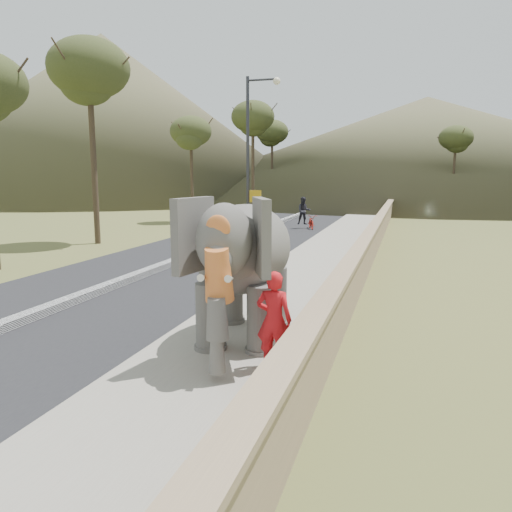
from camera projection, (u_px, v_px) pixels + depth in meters
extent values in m
plane|color=olive|center=(219.00, 369.00, 8.35)|extent=(160.00, 160.00, 0.00)
cube|color=black|center=(191.00, 258.00, 19.22)|extent=(7.00, 120.00, 0.03)
cube|color=black|center=(191.00, 256.00, 19.21)|extent=(0.35, 120.00, 0.22)
cube|color=#9E9687|center=(320.00, 263.00, 17.78)|extent=(3.00, 120.00, 0.15)
cube|color=tan|center=(367.00, 252.00, 17.23)|extent=(0.30, 120.00, 1.10)
cylinder|color=#2A292E|center=(248.00, 158.00, 25.40)|extent=(0.16, 0.16, 8.00)
cylinder|color=#2A292E|center=(263.00, 80.00, 24.55)|extent=(1.60, 0.10, 0.10)
sphere|color=#FFF2CC|center=(277.00, 81.00, 24.36)|extent=(0.36, 0.36, 0.36)
cylinder|color=#2D2D33|center=(255.00, 218.00, 25.44)|extent=(0.08, 0.08, 2.00)
cube|color=gold|center=(255.00, 196.00, 25.26)|extent=(0.60, 0.05, 0.60)
cone|color=brown|center=(105.00, 117.00, 69.34)|extent=(60.00, 60.00, 22.00)
cone|color=brown|center=(425.00, 147.00, 71.88)|extent=(80.00, 80.00, 14.00)
imported|color=red|center=(274.00, 320.00, 7.91)|extent=(0.58, 0.38, 1.59)
imported|color=maroon|center=(311.00, 222.00, 29.28)|extent=(1.03, 1.69, 0.84)
imported|color=#222127|center=(304.00, 211.00, 29.31)|extent=(0.95, 0.83, 1.63)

